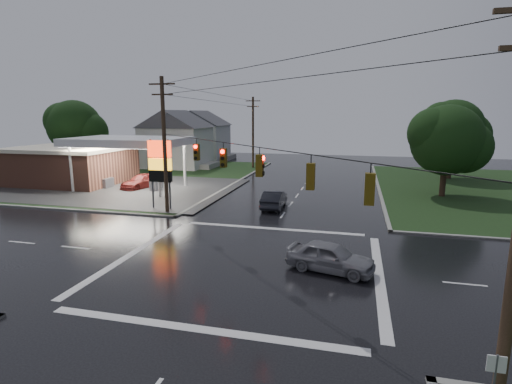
% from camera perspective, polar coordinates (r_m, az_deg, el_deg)
% --- Properties ---
extents(ground, '(120.00, 120.00, 0.00)m').
position_cam_1_polar(ground, '(22.36, -1.33, -10.19)').
color(ground, black).
rests_on(ground, ground).
extents(grass_nw, '(36.00, 36.00, 0.08)m').
position_cam_1_polar(grass_nw, '(56.43, -20.10, 2.26)').
color(grass_nw, '#1C3015').
rests_on(grass_nw, ground).
extents(gas_station, '(26.20, 18.00, 5.60)m').
position_cam_1_polar(gas_station, '(50.88, -23.95, 3.92)').
color(gas_station, '#2D2D2D').
rests_on(gas_station, ground).
extents(pylon_sign, '(2.00, 0.35, 6.00)m').
position_cam_1_polar(pylon_sign, '(34.77, -13.55, 4.06)').
color(pylon_sign, '#59595E').
rests_on(pylon_sign, ground).
extents(utility_pole_nw, '(2.20, 0.32, 11.00)m').
position_cam_1_polar(utility_pole_nw, '(33.27, -12.95, 6.73)').
color(utility_pole_nw, '#382619').
rests_on(utility_pole_nw, ground).
extents(utility_pole_n, '(2.20, 0.32, 10.50)m').
position_cam_1_polar(utility_pole_n, '(60.04, -0.43, 8.65)').
color(utility_pole_n, '#382619').
rests_on(utility_pole_n, ground).
extents(traffic_signals, '(26.87, 26.87, 1.47)m').
position_cam_1_polar(traffic_signals, '(20.86, -1.37, 6.59)').
color(traffic_signals, black).
rests_on(traffic_signals, ground).
extents(house_near, '(11.05, 8.48, 8.60)m').
position_cam_1_polar(house_near, '(62.13, -11.27, 7.55)').
color(house_near, silver).
rests_on(house_near, ground).
extents(house_far, '(11.05, 8.48, 8.60)m').
position_cam_1_polar(house_far, '(73.51, -7.96, 8.19)').
color(house_far, silver).
rests_on(house_far, ground).
extents(tree_nw_behind, '(8.93, 7.60, 10.00)m').
position_cam_1_polar(tree_nw_behind, '(63.74, -24.36, 8.46)').
color(tree_nw_behind, black).
rests_on(tree_nw_behind, ground).
extents(tree_ne_near, '(7.99, 6.80, 8.98)m').
position_cam_1_polar(tree_ne_near, '(42.99, 25.78, 6.65)').
color(tree_ne_near, black).
rests_on(tree_ne_near, ground).
extents(tree_ne_far, '(8.46, 7.20, 9.80)m').
position_cam_1_polar(tree_ne_far, '(55.31, 26.48, 8.01)').
color(tree_ne_far, black).
rests_on(tree_ne_far, ground).
extents(car_north, '(1.73, 4.72, 1.54)m').
position_cam_1_polar(car_north, '(34.88, 2.61, -1.02)').
color(car_north, black).
rests_on(car_north, ground).
extents(car_crossing, '(4.92, 2.95, 1.57)m').
position_cam_1_polar(car_crossing, '(21.45, 10.58, -9.10)').
color(car_crossing, gray).
rests_on(car_crossing, ground).
extents(car_pump, '(3.61, 5.61, 1.51)m').
position_cam_1_polar(car_pump, '(45.83, -15.98, 1.49)').
color(car_pump, maroon).
rests_on(car_pump, ground).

